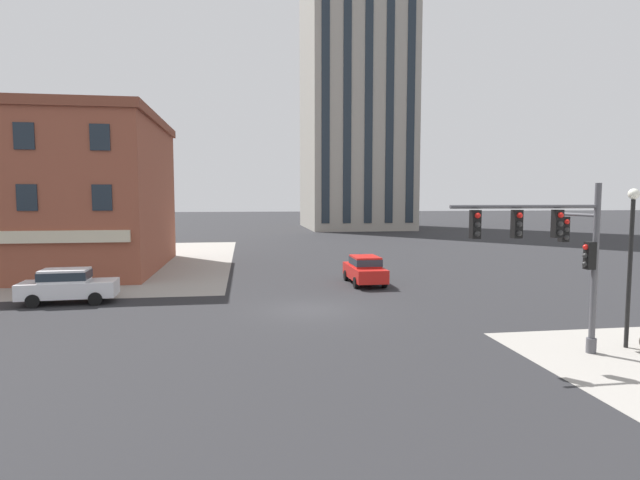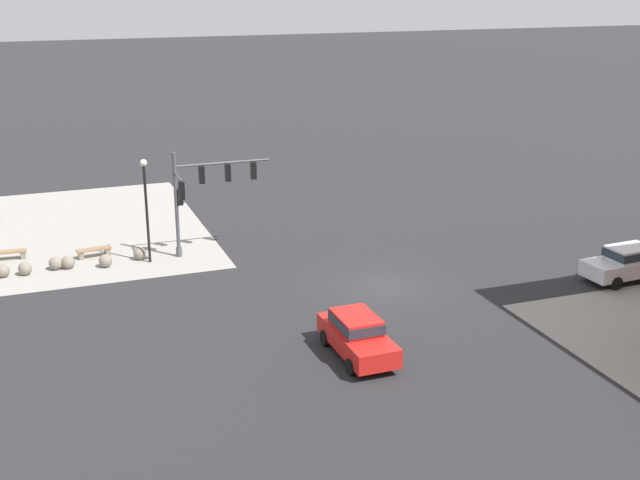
# 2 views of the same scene
# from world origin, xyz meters

# --- Properties ---
(ground_plane) EXTENTS (320.00, 320.00, 0.00)m
(ground_plane) POSITION_xyz_m (0.00, 0.00, 0.00)
(ground_plane) COLOR #262628
(sidewalk_corner_slab) EXTENTS (20.00, 19.00, 0.02)m
(sidewalk_corner_slab) POSITION_xyz_m (16.00, -14.50, 0.00)
(sidewalk_corner_slab) COLOR gray
(sidewalk_corner_slab) RESTS_ON ground
(traffic_signal_main) EXTENTS (5.18, 2.09, 5.61)m
(traffic_signal_main) POSITION_xyz_m (7.25, -7.57, 3.54)
(traffic_signal_main) COLOR #4C4C51
(traffic_signal_main) RESTS_ON ground
(bollard_sphere_curb_a) EXTENTS (0.67, 0.67, 0.67)m
(bollard_sphere_curb_a) POSITION_xyz_m (10.43, -7.97, 0.34)
(bollard_sphere_curb_a) COLOR gray
(bollard_sphere_curb_a) RESTS_ON ground
(bollard_sphere_curb_b) EXTENTS (0.67, 0.67, 0.67)m
(bollard_sphere_curb_b) POSITION_xyz_m (12.24, -7.42, 0.34)
(bollard_sphere_curb_b) COLOR gray
(bollard_sphere_curb_b) RESTS_ON ground
(bollard_sphere_curb_c) EXTENTS (0.67, 0.67, 0.67)m
(bollard_sphere_curb_c) POSITION_xyz_m (14.04, -7.85, 0.34)
(bollard_sphere_curb_c) COLOR gray
(bollard_sphere_curb_c) RESTS_ON ground
(bollard_sphere_curb_d) EXTENTS (0.67, 0.67, 0.67)m
(bollard_sphere_curb_d) POSITION_xyz_m (14.66, -7.91, 0.34)
(bollard_sphere_curb_d) COLOR gray
(bollard_sphere_curb_d) RESTS_ON ground
(bollard_sphere_curb_e) EXTENTS (0.67, 0.67, 0.67)m
(bollard_sphere_curb_e) POSITION_xyz_m (16.12, -7.62, 0.34)
(bollard_sphere_curb_e) COLOR gray
(bollard_sphere_curb_e) RESTS_ON ground
(bollard_sphere_curb_f) EXTENTS (0.67, 0.67, 0.67)m
(bollard_sphere_curb_f) POSITION_xyz_m (17.17, -7.66, 0.34)
(bollard_sphere_curb_f) COLOR gray
(bollard_sphere_curb_f) RESTS_ON ground
(bench_near_signal) EXTENTS (1.85, 0.71, 0.49)m
(bench_near_signal) POSITION_xyz_m (12.64, -9.20, 0.33)
(bench_near_signal) COLOR #8E6B4C
(bench_near_signal) RESTS_ON ground
(bench_mid_block) EXTENTS (1.83, 0.59, 0.49)m
(bench_mid_block) POSITION_xyz_m (16.87, -10.31, 0.33)
(bench_mid_block) COLOR #8E6B4C
(bench_mid_block) RESTS_ON ground
(street_lamp_corner_near) EXTENTS (0.36, 0.36, 5.45)m
(street_lamp_corner_near) POSITION_xyz_m (10.00, -7.40, 3.41)
(street_lamp_corner_near) COLOR black
(street_lamp_corner_near) RESTS_ON ground
(car_main_northbound_far) EXTENTS (1.92, 4.41, 1.68)m
(car_main_northbound_far) POSITION_xyz_m (4.10, 6.39, 0.92)
(car_main_northbound_far) COLOR red
(car_main_northbound_far) RESTS_ON ground
(car_main_southbound_near) EXTENTS (4.50, 2.10, 1.68)m
(car_main_southbound_near) POSITION_xyz_m (-11.49, 3.20, 0.92)
(car_main_southbound_near) COLOR silver
(car_main_southbound_near) RESTS_ON ground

